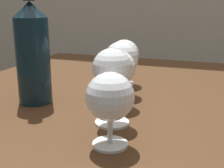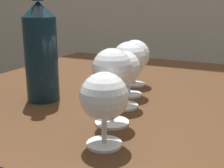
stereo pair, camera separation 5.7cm
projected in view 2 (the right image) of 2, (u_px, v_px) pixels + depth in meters
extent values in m
cube|color=#472B16|center=(194.00, 103.00, 0.76)|extent=(1.25, 0.92, 0.03)
cylinder|color=#472B16|center=(84.00, 137.00, 1.45)|extent=(0.06, 0.06, 0.73)
cylinder|color=white|center=(104.00, 144.00, 0.50)|extent=(0.06, 0.06, 0.00)
cylinder|color=white|center=(104.00, 127.00, 0.50)|extent=(0.01, 0.01, 0.06)
sphere|color=white|center=(104.00, 96.00, 0.48)|extent=(0.08, 0.08, 0.08)
ellipsoid|color=beige|center=(104.00, 95.00, 0.48)|extent=(0.07, 0.07, 0.04)
cylinder|color=white|center=(112.00, 122.00, 0.59)|extent=(0.07, 0.07, 0.00)
cylinder|color=white|center=(112.00, 101.00, 0.58)|extent=(0.01, 0.01, 0.08)
sphere|color=white|center=(112.00, 68.00, 0.56)|extent=(0.07, 0.07, 0.07)
ellipsoid|color=#470A16|center=(112.00, 69.00, 0.56)|extent=(0.07, 0.07, 0.03)
cylinder|color=white|center=(123.00, 106.00, 0.69)|extent=(0.07, 0.07, 0.00)
cylinder|color=white|center=(123.00, 92.00, 0.68)|extent=(0.01, 0.01, 0.06)
sphere|color=white|center=(124.00, 68.00, 0.66)|extent=(0.08, 0.08, 0.08)
ellipsoid|color=#EACC66|center=(124.00, 68.00, 0.66)|extent=(0.07, 0.07, 0.03)
cylinder|color=white|center=(129.00, 94.00, 0.77)|extent=(0.07, 0.07, 0.00)
cylinder|color=white|center=(129.00, 82.00, 0.76)|extent=(0.01, 0.01, 0.06)
sphere|color=white|center=(129.00, 59.00, 0.75)|extent=(0.09, 0.09, 0.09)
ellipsoid|color=#380711|center=(129.00, 61.00, 0.75)|extent=(0.08, 0.08, 0.03)
cylinder|color=white|center=(134.00, 84.00, 0.87)|extent=(0.06, 0.06, 0.00)
cylinder|color=white|center=(134.00, 74.00, 0.86)|extent=(0.01, 0.01, 0.06)
sphere|color=white|center=(135.00, 55.00, 0.85)|extent=(0.08, 0.08, 0.08)
ellipsoid|color=maroon|center=(135.00, 54.00, 0.84)|extent=(0.07, 0.07, 0.04)
cylinder|color=#0F232D|center=(41.00, 60.00, 0.71)|extent=(0.08, 0.08, 0.20)
cone|color=#0F232D|center=(38.00, 9.00, 0.68)|extent=(0.08, 0.08, 0.03)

